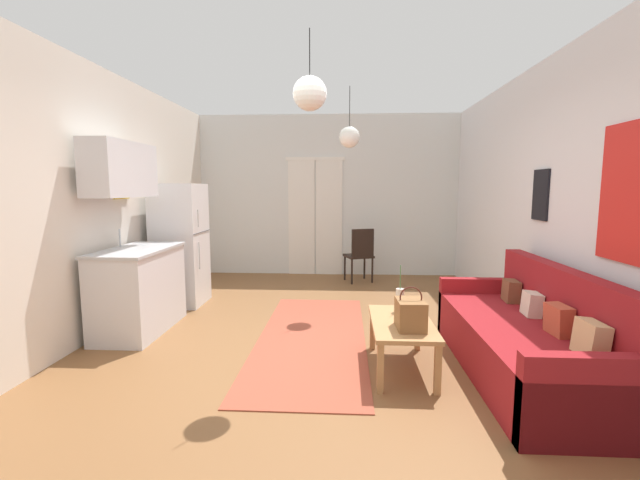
{
  "coord_description": "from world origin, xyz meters",
  "views": [
    {
      "loc": [
        0.3,
        -3.68,
        1.57
      ],
      "look_at": [
        0.0,
        1.52,
        0.92
      ],
      "focal_mm": 23.67,
      "sensor_mm": 36.0,
      "label": 1
    }
  ],
  "objects_px": {
    "bamboo_vase": "(400,300)",
    "pendant_lamp_near": "(310,93)",
    "handbag": "(410,314)",
    "refrigerator": "(180,244)",
    "accent_chair": "(360,253)",
    "couch": "(529,342)",
    "coffee_table": "(402,327)",
    "pendant_lamp_far": "(349,137)"
  },
  "relations": [
    {
      "from": "coffee_table",
      "to": "refrigerator",
      "type": "relative_size",
      "value": 0.6
    },
    {
      "from": "refrigerator",
      "to": "pendant_lamp_near",
      "type": "bearing_deg",
      "value": -45.08
    },
    {
      "from": "couch",
      "to": "accent_chair",
      "type": "xyz_separation_m",
      "value": [
        -1.28,
        3.43,
        0.21
      ]
    },
    {
      "from": "bamboo_vase",
      "to": "pendant_lamp_near",
      "type": "xyz_separation_m",
      "value": [
        -0.81,
        -0.26,
        1.8
      ]
    },
    {
      "from": "refrigerator",
      "to": "pendant_lamp_near",
      "type": "relative_size",
      "value": 2.48
    },
    {
      "from": "bamboo_vase",
      "to": "handbag",
      "type": "distance_m",
      "value": 0.49
    },
    {
      "from": "handbag",
      "to": "refrigerator",
      "type": "height_order",
      "value": "refrigerator"
    },
    {
      "from": "couch",
      "to": "handbag",
      "type": "bearing_deg",
      "value": -172.36
    },
    {
      "from": "couch",
      "to": "pendant_lamp_near",
      "type": "relative_size",
      "value": 3.37
    },
    {
      "from": "handbag",
      "to": "accent_chair",
      "type": "relative_size",
      "value": 0.39
    },
    {
      "from": "coffee_table",
      "to": "bamboo_vase",
      "type": "relative_size",
      "value": 2.27
    },
    {
      "from": "bamboo_vase",
      "to": "pendant_lamp_far",
      "type": "bearing_deg",
      "value": 105.11
    },
    {
      "from": "coffee_table",
      "to": "couch",
      "type": "bearing_deg",
      "value": -3.28
    },
    {
      "from": "refrigerator",
      "to": "accent_chair",
      "type": "bearing_deg",
      "value": 30.26
    },
    {
      "from": "bamboo_vase",
      "to": "accent_chair",
      "type": "xyz_separation_m",
      "value": [
        -0.25,
        3.08,
        -0.04
      ]
    },
    {
      "from": "accent_chair",
      "to": "pendant_lamp_far",
      "type": "xyz_separation_m",
      "value": [
        -0.21,
        -1.37,
        1.71
      ]
    },
    {
      "from": "pendant_lamp_near",
      "to": "pendant_lamp_far",
      "type": "distance_m",
      "value": 2.01
    },
    {
      "from": "coffee_table",
      "to": "bamboo_vase",
      "type": "distance_m",
      "value": 0.34
    },
    {
      "from": "coffee_table",
      "to": "pendant_lamp_near",
      "type": "distance_m",
      "value": 2.11
    },
    {
      "from": "refrigerator",
      "to": "pendant_lamp_far",
      "type": "height_order",
      "value": "pendant_lamp_far"
    },
    {
      "from": "coffee_table",
      "to": "bamboo_vase",
      "type": "bearing_deg",
      "value": 86.19
    },
    {
      "from": "coffee_table",
      "to": "accent_chair",
      "type": "relative_size",
      "value": 1.08
    },
    {
      "from": "accent_chair",
      "to": "refrigerator",
      "type": "bearing_deg",
      "value": 10.51
    },
    {
      "from": "handbag",
      "to": "pendant_lamp_far",
      "type": "relative_size",
      "value": 0.45
    },
    {
      "from": "couch",
      "to": "handbag",
      "type": "height_order",
      "value": "couch"
    },
    {
      "from": "couch",
      "to": "bamboo_vase",
      "type": "bearing_deg",
      "value": 160.95
    },
    {
      "from": "bamboo_vase",
      "to": "handbag",
      "type": "bearing_deg",
      "value": -87.48
    },
    {
      "from": "bamboo_vase",
      "to": "couch",
      "type": "bearing_deg",
      "value": -19.05
    },
    {
      "from": "bamboo_vase",
      "to": "accent_chair",
      "type": "bearing_deg",
      "value": 94.71
    },
    {
      "from": "pendant_lamp_near",
      "to": "refrigerator",
      "type": "bearing_deg",
      "value": 134.92
    },
    {
      "from": "coffee_table",
      "to": "accent_chair",
      "type": "xyz_separation_m",
      "value": [
        -0.23,
        3.37,
        0.13
      ]
    },
    {
      "from": "refrigerator",
      "to": "pendant_lamp_far",
      "type": "relative_size",
      "value": 2.1
    },
    {
      "from": "handbag",
      "to": "pendant_lamp_near",
      "type": "xyz_separation_m",
      "value": [
        -0.83,
        0.23,
        1.78
      ]
    },
    {
      "from": "handbag",
      "to": "refrigerator",
      "type": "xyz_separation_m",
      "value": [
        -2.73,
        2.13,
        0.26
      ]
    },
    {
      "from": "coffee_table",
      "to": "pendant_lamp_far",
      "type": "height_order",
      "value": "pendant_lamp_far"
    },
    {
      "from": "couch",
      "to": "coffee_table",
      "type": "height_order",
      "value": "couch"
    },
    {
      "from": "bamboo_vase",
      "to": "handbag",
      "type": "relative_size",
      "value": 1.24
    },
    {
      "from": "couch",
      "to": "coffee_table",
      "type": "distance_m",
      "value": 1.05
    },
    {
      "from": "accent_chair",
      "to": "pendant_lamp_near",
      "type": "relative_size",
      "value": 1.38
    },
    {
      "from": "handbag",
      "to": "pendant_lamp_near",
      "type": "height_order",
      "value": "pendant_lamp_near"
    },
    {
      "from": "pendant_lamp_far",
      "to": "refrigerator",
      "type": "bearing_deg",
      "value": -178.4
    },
    {
      "from": "couch",
      "to": "refrigerator",
      "type": "relative_size",
      "value": 1.36
    }
  ]
}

